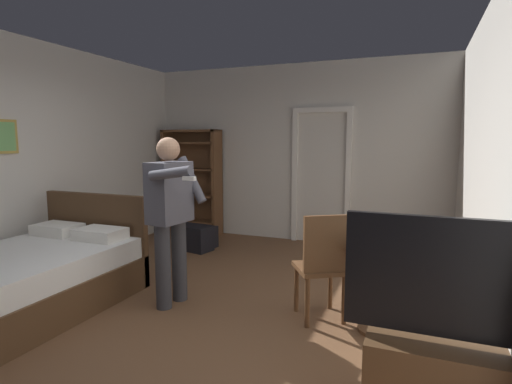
{
  "coord_description": "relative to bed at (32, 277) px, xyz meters",
  "views": [
    {
      "loc": [
        1.9,
        -2.91,
        1.63
      ],
      "look_at": [
        0.54,
        0.46,
        1.16
      ],
      "focal_mm": 28.46,
      "sensor_mm": 36.0,
      "label": 1
    }
  ],
  "objects": [
    {
      "name": "tv_flatscreen",
      "position": [
        3.65,
        -0.29,
        0.07
      ],
      "size": [
        1.18,
        0.4,
        1.21
      ],
      "color": "#4C331E",
      "rests_on": "ground_plane"
    },
    {
      "name": "laptop",
      "position": [
        3.17,
        0.71,
        0.45
      ],
      "size": [
        0.41,
        0.42,
        0.17
      ],
      "color": "black",
      "rests_on": "side_table"
    },
    {
      "name": "person_blue_shirt",
      "position": [
        1.22,
        0.59,
        0.65
      ],
      "size": [
        0.64,
        0.64,
        1.66
      ],
      "color": "#333338",
      "rests_on": "ground_plane"
    },
    {
      "name": "bottle_on_table",
      "position": [
        3.33,
        0.67,
        0.49
      ],
      "size": [
        0.06,
        0.06,
        0.23
      ],
      "color": "#3A5220",
      "rests_on": "side_table"
    },
    {
      "name": "wall_back",
      "position": [
        1.55,
        3.64,
        1.11
      ],
      "size": [
        5.05,
        0.12,
        2.83
      ],
      "primitive_type": "cube",
      "color": "beige",
      "rests_on": "ground_plane"
    },
    {
      "name": "doorway_frame",
      "position": [
        2.02,
        3.56,
        0.92
      ],
      "size": [
        0.93,
        0.08,
        2.13
      ],
      "color": "white",
      "rests_on": "ground_plane"
    },
    {
      "name": "suitcase_small",
      "position": [
        0.35,
        2.57,
        -0.14
      ],
      "size": [
        0.58,
        0.43,
        0.33
      ],
      "primitive_type": "cube",
      "rotation": [
        0.0,
        0.0,
        -0.14
      ],
      "color": "black",
      "rests_on": "ground_plane"
    },
    {
      "name": "side_table",
      "position": [
        3.19,
        0.75,
        0.16
      ],
      "size": [
        0.59,
        0.59,
        0.7
      ],
      "color": "brown",
      "rests_on": "ground_plane"
    },
    {
      "name": "ground_plane",
      "position": [
        1.55,
        0.2,
        -0.3
      ],
      "size": [
        7.44,
        7.44,
        0.0
      ],
      "primitive_type": "plane",
      "color": "brown"
    },
    {
      "name": "wooden_chair",
      "position": [
        2.69,
        0.76,
        0.24
      ],
      "size": [
        0.58,
        0.58,
        0.99
      ],
      "color": "brown",
      "rests_on": "ground_plane"
    },
    {
      "name": "suitcase_dark",
      "position": [
        0.39,
        2.41,
        -0.12
      ],
      "size": [
        0.59,
        0.4,
        0.37
      ],
      "primitive_type": "cube",
      "rotation": [
        0.0,
        0.0,
        -0.2
      ],
      "color": "black",
      "rests_on": "ground_plane"
    },
    {
      "name": "bookshelf",
      "position": [
        -0.21,
        3.42,
        0.67
      ],
      "size": [
        1.04,
        0.32,
        1.8
      ],
      "color": "brown",
      "rests_on": "ground_plane"
    },
    {
      "name": "bed",
      "position": [
        0.0,
        0.0,
        0.0
      ],
      "size": [
        1.4,
        1.98,
        1.02
      ],
      "color": "#4C331E",
      "rests_on": "ground_plane"
    }
  ]
}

